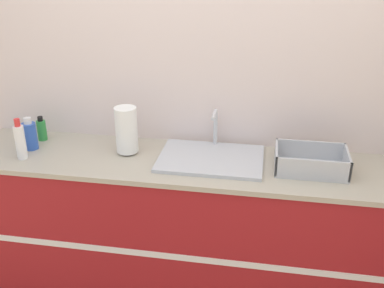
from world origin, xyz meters
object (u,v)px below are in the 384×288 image
Objects in this scene: bottle_green at (42,130)px; dish_rack at (311,163)px; paper_towel_roll at (126,130)px; bottle_blue at (30,135)px; bottle_white_spray at (20,141)px; sink at (211,157)px.

dish_rack is at bearing -4.78° from bottle_green.
bottle_blue is at bearing -175.64° from paper_towel_roll.
bottle_white_spray is 0.27m from bottle_green.
bottle_white_spray is at bearing -87.55° from bottle_green.
paper_towel_roll is at bearing -8.92° from bottle_green.
dish_rack is at bearing 4.67° from bottle_white_spray.
paper_towel_roll is 1.81× the size of bottle_green.
dish_rack is (0.55, -0.03, 0.03)m from sink.
sink reaches higher than bottle_green.
bottle_blue is at bearing -178.25° from sink.
sink is 0.52m from paper_towel_roll.
paper_towel_roll is 1.16× the size of bottle_white_spray.
dish_rack is at bearing -2.44° from paper_towel_roll.
paper_towel_roll is 1.06m from dish_rack.
dish_rack is at bearing -3.44° from sink.
sink reaches higher than bottle_blue.
sink is 2.44× the size of bottle_white_spray.
paper_towel_roll is 0.73× the size of dish_rack.
paper_towel_roll is (-0.50, 0.01, 0.13)m from sink.
bottle_blue is at bearing -91.77° from bottle_green.
bottle_blue is 0.14m from bottle_green.
bottle_white_spray is (-1.08, -0.17, 0.09)m from sink.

